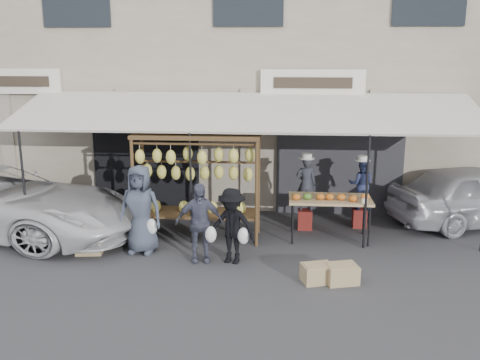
% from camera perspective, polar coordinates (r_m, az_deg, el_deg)
% --- Properties ---
extents(ground_plane, '(90.00, 90.00, 0.00)m').
position_cam_1_polar(ground_plane, '(10.01, -0.51, -9.18)').
color(ground_plane, '#2D2D30').
extents(shophouse, '(24.00, 6.15, 7.30)m').
position_cam_1_polar(shophouse, '(15.69, 1.60, 12.88)').
color(shophouse, '#A59988').
rests_on(shophouse, ground_plane).
extents(awning, '(10.00, 2.35, 2.92)m').
position_cam_1_polar(awning, '(11.56, 0.51, 7.18)').
color(awning, '#B9B4A2').
rests_on(awning, ground_plane).
extents(banana_rack, '(2.60, 0.90, 2.24)m').
position_cam_1_polar(banana_rack, '(11.00, -4.63, 1.47)').
color(banana_rack, '#3D2818').
rests_on(banana_rack, ground_plane).
extents(produce_table, '(1.70, 0.90, 1.04)m').
position_cam_1_polar(produce_table, '(11.22, 9.59, -2.08)').
color(produce_table, tan).
rests_on(produce_table, ground_plane).
extents(vendor_left, '(0.44, 0.30, 1.20)m').
position_cam_1_polar(vendor_left, '(11.78, 7.05, -0.40)').
color(vendor_left, '#292C34').
rests_on(vendor_left, stool_left).
extents(vendor_right, '(0.59, 0.48, 1.14)m').
position_cam_1_polar(vendor_right, '(12.13, 12.80, -0.43)').
color(vendor_right, navy).
rests_on(vendor_right, stool_right).
extents(customer_left, '(0.92, 0.66, 1.76)m').
position_cam_1_polar(customer_left, '(10.57, -10.57, -3.10)').
color(customer_left, '#373E4D').
rests_on(customer_left, ground_plane).
extents(customer_mid, '(0.94, 0.52, 1.52)m').
position_cam_1_polar(customer_mid, '(10.02, -4.38, -4.55)').
color(customer_mid, '#444659').
rests_on(customer_mid, ground_plane).
extents(customer_right, '(1.04, 0.78, 1.44)m').
position_cam_1_polar(customer_right, '(9.93, -0.89, -4.93)').
color(customer_right, black).
rests_on(customer_right, ground_plane).
extents(stool_left, '(0.39, 0.39, 0.44)m').
position_cam_1_polar(stool_left, '(12.01, 6.94, -4.19)').
color(stool_left, maroon).
rests_on(stool_left, ground_plane).
extents(stool_right, '(0.38, 0.38, 0.43)m').
position_cam_1_polar(stool_right, '(12.34, 12.61, -3.95)').
color(stool_right, maroon).
rests_on(stool_right, ground_plane).
extents(crate_near_a, '(0.61, 0.53, 0.31)m').
position_cam_1_polar(crate_near_a, '(9.43, 8.24, -9.82)').
color(crate_near_a, tan).
rests_on(crate_near_a, ground_plane).
extents(crate_near_b, '(0.62, 0.53, 0.32)m').
position_cam_1_polar(crate_near_b, '(9.46, 10.76, -9.80)').
color(crate_near_b, tan).
rests_on(crate_near_b, ground_plane).
extents(crate_far, '(0.54, 0.44, 0.30)m').
position_cam_1_polar(crate_far, '(10.98, -15.73, -6.75)').
color(crate_far, tan).
rests_on(crate_far, ground_plane).
extents(sedan, '(4.37, 2.78, 1.38)m').
position_cam_1_polar(sedan, '(13.26, 24.13, -1.45)').
color(sedan, '#A8A7AD').
rests_on(sedan, ground_plane).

